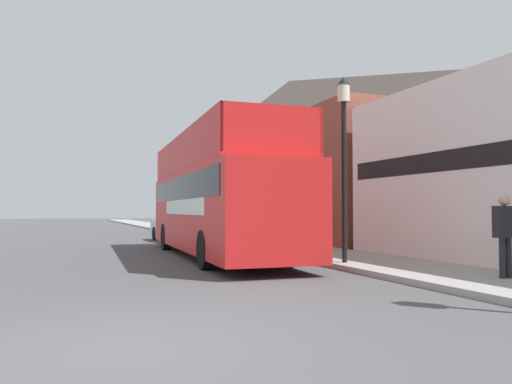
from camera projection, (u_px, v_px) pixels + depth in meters
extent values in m
plane|color=#4C4C4F|center=(76.00, 240.00, 24.92)|extent=(144.00, 144.00, 0.00)
cube|color=#999993|center=(232.00, 239.00, 24.76)|extent=(2.91, 108.00, 0.14)
cube|color=black|center=(505.00, 153.00, 11.37)|extent=(0.12, 12.00, 0.55)
cube|color=brown|center=(289.00, 187.00, 29.04)|extent=(6.00, 22.23, 5.72)
pyramid|color=#473D38|center=(289.00, 110.00, 29.21)|extent=(6.00, 22.23, 3.39)
cube|color=red|center=(217.00, 211.00, 16.04)|extent=(3.01, 11.37, 2.40)
cube|color=white|center=(221.00, 207.00, 15.51)|extent=(2.79, 6.31, 0.45)
cube|color=black|center=(217.00, 189.00, 16.06)|extent=(3.00, 10.47, 0.70)
cube|color=red|center=(217.00, 172.00, 16.08)|extent=(2.97, 10.47, 0.10)
cube|color=red|center=(180.00, 152.00, 15.72)|extent=(0.58, 10.35, 1.11)
cube|color=red|center=(252.00, 155.00, 16.49)|extent=(0.58, 10.35, 1.11)
cube|color=red|center=(273.00, 129.00, 11.23)|extent=(2.47, 0.19, 1.11)
cube|color=red|center=(191.00, 165.00, 20.26)|extent=(2.54, 1.69, 1.11)
cylinder|color=black|center=(166.00, 237.00, 18.95)|extent=(0.33, 1.01, 0.99)
cylinder|color=black|center=(223.00, 236.00, 19.66)|extent=(0.33, 1.01, 0.99)
cylinder|color=black|center=(206.00, 250.00, 12.55)|extent=(0.33, 1.01, 0.99)
cylinder|color=black|center=(287.00, 248.00, 13.26)|extent=(0.33, 1.01, 0.99)
cube|color=silver|center=(179.00, 229.00, 24.08)|extent=(1.99, 4.48, 0.84)
cube|color=black|center=(179.00, 215.00, 23.99)|extent=(1.68, 2.18, 0.50)
cylinder|color=black|center=(155.00, 233.00, 24.99)|extent=(0.23, 0.69, 0.68)
cylinder|color=black|center=(188.00, 233.00, 25.66)|extent=(0.23, 0.69, 0.68)
cylinder|color=black|center=(168.00, 236.00, 22.49)|extent=(0.23, 0.69, 0.68)
cylinder|color=black|center=(204.00, 235.00, 23.16)|extent=(0.23, 0.69, 0.68)
cylinder|color=#232328|center=(502.00, 258.00, 9.94)|extent=(0.12, 0.12, 0.80)
cylinder|color=#232328|center=(509.00, 258.00, 10.00)|extent=(0.12, 0.12, 0.80)
cube|color=black|center=(505.00, 222.00, 10.00)|extent=(0.44, 0.24, 0.64)
sphere|color=tan|center=(504.00, 200.00, 10.02)|extent=(0.22, 0.22, 0.22)
cylinder|color=black|center=(344.00, 182.00, 13.06)|extent=(0.13, 0.13, 4.21)
cylinder|color=silver|center=(344.00, 94.00, 13.15)|extent=(0.32, 0.32, 0.45)
cone|color=black|center=(343.00, 81.00, 13.16)|extent=(0.35, 0.35, 0.22)
cylinder|color=black|center=(245.00, 199.00, 20.40)|extent=(0.13, 0.13, 3.67)
cylinder|color=silver|center=(245.00, 148.00, 20.48)|extent=(0.32, 0.32, 0.45)
cone|color=black|center=(245.00, 140.00, 20.49)|extent=(0.35, 0.35, 0.22)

